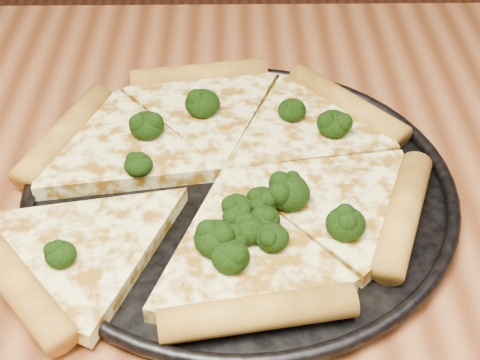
{
  "coord_description": "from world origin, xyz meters",
  "views": [
    {
      "loc": [
        0.09,
        -0.36,
        1.16
      ],
      "look_at": [
        0.1,
        0.09,
        0.77
      ],
      "focal_mm": 52.36,
      "sensor_mm": 36.0,
      "label": 1
    }
  ],
  "objects": [
    {
      "name": "dining_table",
      "position": [
        0.0,
        0.0,
        0.66
      ],
      "size": [
        1.2,
        0.9,
        0.75
      ],
      "color": "brown",
      "rests_on": "ground"
    },
    {
      "name": "pizza_pan",
      "position": [
        0.1,
        0.09,
        0.76
      ],
      "size": [
        0.37,
        0.37,
        0.02
      ],
      "color": "black",
      "rests_on": "dining_table"
    },
    {
      "name": "pizza",
      "position": [
        0.08,
        0.1,
        0.77
      ],
      "size": [
        0.39,
        0.37,
        0.03
      ],
      "rotation": [
        0.0,
        0.0,
        0.16
      ],
      "color": "#F5F296",
      "rests_on": "pizza_pan"
    },
    {
      "name": "broccoli_florets",
      "position": [
        0.1,
        0.07,
        0.78
      ],
      "size": [
        0.25,
        0.23,
        0.03
      ],
      "color": "black",
      "rests_on": "pizza"
    }
  ]
}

